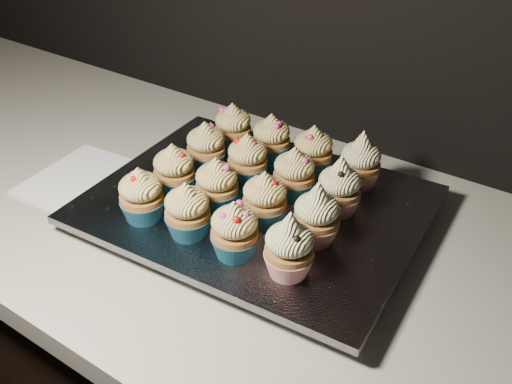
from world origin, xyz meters
TOP-DOWN VIEW (x-y plane):
  - cabinet at (0.00, 1.70)m, footprint 2.40×0.60m
  - worktop at (0.00, 1.70)m, footprint 2.44×0.64m
  - napkin at (-0.14, 1.64)m, footprint 0.20×0.20m
  - baking_tray at (0.15, 1.71)m, footprint 0.46×0.36m
  - foil_lining at (0.15, 1.71)m, footprint 0.50×0.40m
  - cupcake_0 at (0.04, 1.58)m, footprint 0.06×0.06m
  - cupcake_1 at (0.12, 1.59)m, footprint 0.06×0.06m
  - cupcake_2 at (0.20, 1.59)m, footprint 0.06×0.06m
  - cupcake_3 at (0.27, 1.60)m, footprint 0.06×0.06m
  - cupcake_4 at (0.04, 1.66)m, footprint 0.06×0.06m
  - cupcake_5 at (0.11, 1.67)m, footprint 0.06×0.06m
  - cupcake_6 at (0.19, 1.67)m, footprint 0.06×0.06m
  - cupcake_7 at (0.27, 1.68)m, footprint 0.06×0.06m
  - cupcake_8 at (0.03, 1.74)m, footprint 0.06×0.06m
  - cupcake_9 at (0.11, 1.75)m, footprint 0.06×0.06m
  - cupcake_10 at (0.19, 1.75)m, footprint 0.06×0.06m
  - cupcake_11 at (0.26, 1.75)m, footprint 0.06×0.06m
  - cupcake_12 at (0.03, 1.82)m, footprint 0.06×0.06m
  - cupcake_13 at (0.10, 1.82)m, footprint 0.06×0.06m
  - cupcake_14 at (0.18, 1.83)m, footprint 0.06×0.06m
  - cupcake_15 at (0.26, 1.84)m, footprint 0.06×0.06m

SIDE VIEW (x-z plane):
  - cabinet at x=0.00m, z-range 0.00..0.86m
  - worktop at x=0.00m, z-range 0.86..0.90m
  - napkin at x=-0.14m, z-range 0.90..0.90m
  - baking_tray at x=0.15m, z-range 0.90..0.92m
  - foil_lining at x=0.15m, z-range 0.92..0.93m
  - cupcake_0 at x=0.04m, z-range 0.93..1.01m
  - cupcake_1 at x=0.12m, z-range 0.93..1.01m
  - cupcake_2 at x=0.20m, z-range 0.93..1.01m
  - cupcake_4 at x=0.04m, z-range 0.93..1.01m
  - cupcake_5 at x=0.11m, z-range 0.93..1.01m
  - cupcake_6 at x=0.19m, z-range 0.93..1.01m
  - cupcake_8 at x=0.03m, z-range 0.93..1.01m
  - cupcake_9 at x=0.11m, z-range 0.93..1.01m
  - cupcake_10 at x=0.19m, z-range 0.93..1.01m
  - cupcake_12 at x=0.03m, z-range 0.93..1.01m
  - cupcake_13 at x=0.10m, z-range 0.93..1.01m
  - cupcake_14 at x=0.18m, z-range 0.93..1.01m
  - cupcake_3 at x=0.27m, z-range 0.93..1.02m
  - cupcake_7 at x=0.27m, z-range 0.93..1.02m
  - cupcake_11 at x=0.26m, z-range 0.93..1.02m
  - cupcake_15 at x=0.26m, z-range 0.93..1.02m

